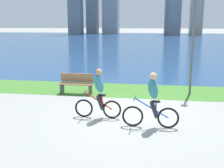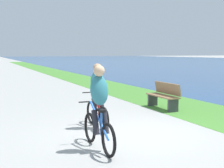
{
  "view_description": "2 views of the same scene",
  "coord_description": "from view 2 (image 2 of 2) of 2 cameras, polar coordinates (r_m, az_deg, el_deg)",
  "views": [
    {
      "loc": [
        0.86,
        -9.12,
        3.1
      ],
      "look_at": [
        -0.63,
        0.5,
        0.95
      ],
      "focal_mm": 44.51,
      "sensor_mm": 36.0,
      "label": 1
    },
    {
      "loc": [
        6.48,
        -3.23,
        1.94
      ],
      "look_at": [
        -0.68,
        -0.19,
        1.14
      ],
      "focal_mm": 49.73,
      "sensor_mm": 36.0,
      "label": 2
    }
  ],
  "objects": [
    {
      "name": "cyclist_trailing",
      "position": [
        6.14,
        -2.4,
        -4.48
      ],
      "size": [
        1.71,
        0.52,
        1.69
      ],
      "color": "black",
      "rests_on": "ground"
    },
    {
      "name": "cyclist_lead",
      "position": [
        7.96,
        -2.69,
        -2.16
      ],
      "size": [
        1.57,
        0.52,
        1.66
      ],
      "color": "black",
      "rests_on": "ground"
    },
    {
      "name": "bench_far_along_path",
      "position": [
        10.82,
        9.51,
        -2.15
      ],
      "size": [
        1.5,
        0.47,
        0.9
      ],
      "color": "olive",
      "rests_on": "ground"
    },
    {
      "name": "ground_plane",
      "position": [
        7.5,
        3.44,
        -9.15
      ],
      "size": [
        300.0,
        300.0,
        0.0
      ],
      "primitive_type": "plane",
      "color": "#9E9E99"
    }
  ]
}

